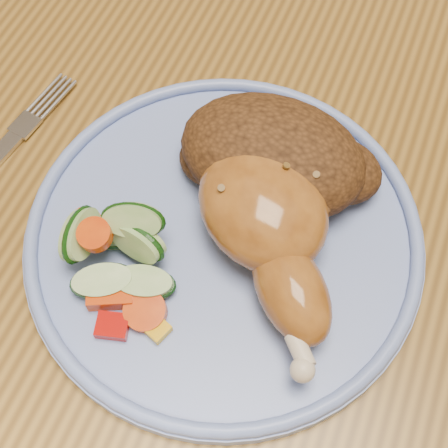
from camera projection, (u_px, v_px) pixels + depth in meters
name	position (u px, v px, depth m)	size (l,w,h in m)	color
ground	(288.00, 409.00, 1.14)	(4.00, 4.00, 0.00)	brown
dining_table	(357.00, 247.00, 0.55)	(0.90, 1.40, 0.75)	brown
plate	(224.00, 238.00, 0.45)	(0.29, 0.29, 0.01)	#6D85CD
plate_rim	(224.00, 231.00, 0.44)	(0.29, 0.29, 0.01)	#6D85CD
chicken_leg	(269.00, 226.00, 0.42)	(0.15, 0.17, 0.06)	#A05F21
rice_pilaf	(276.00, 158.00, 0.45)	(0.15, 0.10, 0.06)	#4A2A12
vegetable_pile	(118.00, 254.00, 0.43)	(0.10, 0.10, 0.05)	#A50A05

